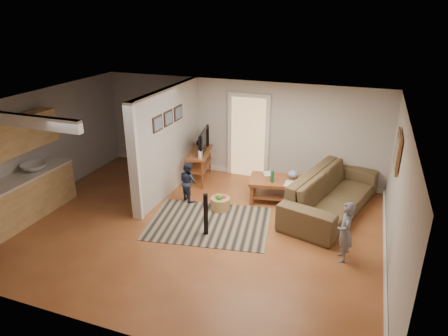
{
  "coord_description": "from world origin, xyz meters",
  "views": [
    {
      "loc": [
        3.08,
        -6.51,
        4.2
      ],
      "look_at": [
        0.47,
        0.65,
        1.1
      ],
      "focal_mm": 32.0,
      "sensor_mm": 36.0,
      "label": 1
    }
  ],
  "objects_px": {
    "tv_console": "(200,154)",
    "speaker_left": "(206,215)",
    "sofa": "(330,211)",
    "toddler": "(189,200)",
    "speaker_right": "(199,156)",
    "toy_basket": "(220,203)",
    "child": "(341,259)",
    "coffee_table": "(281,184)"
  },
  "relations": [
    {
      "from": "sofa",
      "to": "tv_console",
      "type": "bearing_deg",
      "value": 95.57
    },
    {
      "from": "speaker_left",
      "to": "speaker_right",
      "type": "distance_m",
      "value": 3.22
    },
    {
      "from": "toy_basket",
      "to": "sofa",
      "type": "bearing_deg",
      "value": 18.19
    },
    {
      "from": "speaker_left",
      "to": "toddler",
      "type": "bearing_deg",
      "value": 104.86
    },
    {
      "from": "coffee_table",
      "to": "toddler",
      "type": "height_order",
      "value": "coffee_table"
    },
    {
      "from": "tv_console",
      "to": "toddler",
      "type": "relative_size",
      "value": 1.42
    },
    {
      "from": "sofa",
      "to": "speaker_right",
      "type": "distance_m",
      "value": 3.79
    },
    {
      "from": "sofa",
      "to": "toy_basket",
      "type": "height_order",
      "value": "sofa"
    },
    {
      "from": "speaker_left",
      "to": "toddler",
      "type": "relative_size",
      "value": 0.94
    },
    {
      "from": "child",
      "to": "toddler",
      "type": "relative_size",
      "value": 1.21
    },
    {
      "from": "speaker_left",
      "to": "toy_basket",
      "type": "relative_size",
      "value": 2.03
    },
    {
      "from": "tv_console",
      "to": "speaker_left",
      "type": "bearing_deg",
      "value": -76.73
    },
    {
      "from": "speaker_left",
      "to": "toddler",
      "type": "distance_m",
      "value": 1.63
    },
    {
      "from": "coffee_table",
      "to": "speaker_right",
      "type": "relative_size",
      "value": 1.66
    },
    {
      "from": "toddler",
      "to": "child",
      "type": "bearing_deg",
      "value": -165.66
    },
    {
      "from": "sofa",
      "to": "speaker_right",
      "type": "xyz_separation_m",
      "value": [
        -3.6,
        1.08,
        0.45
      ]
    },
    {
      "from": "speaker_right",
      "to": "toy_basket",
      "type": "height_order",
      "value": "speaker_right"
    },
    {
      "from": "child",
      "to": "toddler",
      "type": "xyz_separation_m",
      "value": [
        -3.56,
        1.2,
        0.0
      ]
    },
    {
      "from": "tv_console",
      "to": "toddler",
      "type": "bearing_deg",
      "value": -93.15
    },
    {
      "from": "speaker_left",
      "to": "child",
      "type": "relative_size",
      "value": 0.78
    },
    {
      "from": "tv_console",
      "to": "toy_basket",
      "type": "xyz_separation_m",
      "value": [
        1.04,
        -1.33,
        -0.56
      ]
    },
    {
      "from": "speaker_right",
      "to": "sofa",
      "type": "bearing_deg",
      "value": -9.36
    },
    {
      "from": "child",
      "to": "speaker_right",
      "type": "bearing_deg",
      "value": -136.67
    },
    {
      "from": "child",
      "to": "toddler",
      "type": "bearing_deg",
      "value": -119.88
    },
    {
      "from": "sofa",
      "to": "coffee_table",
      "type": "bearing_deg",
      "value": 98.71
    },
    {
      "from": "toy_basket",
      "to": "toddler",
      "type": "relative_size",
      "value": 0.46
    },
    {
      "from": "sofa",
      "to": "tv_console",
      "type": "relative_size",
      "value": 2.25
    },
    {
      "from": "tv_console",
      "to": "sofa",
      "type": "bearing_deg",
      "value": -21.9
    },
    {
      "from": "speaker_left",
      "to": "toddler",
      "type": "xyz_separation_m",
      "value": [
        -0.96,
        1.25,
        -0.44
      ]
    },
    {
      "from": "speaker_right",
      "to": "child",
      "type": "distance_m",
      "value": 4.93
    },
    {
      "from": "coffee_table",
      "to": "child",
      "type": "xyz_separation_m",
      "value": [
        1.56,
        -1.91,
        -0.42
      ]
    },
    {
      "from": "speaker_right",
      "to": "toddler",
      "type": "height_order",
      "value": "speaker_right"
    },
    {
      "from": "sofa",
      "to": "speaker_left",
      "type": "xyz_separation_m",
      "value": [
        -2.2,
        -1.82,
        0.44
      ]
    },
    {
      "from": "tv_console",
      "to": "speaker_left",
      "type": "height_order",
      "value": "tv_console"
    },
    {
      "from": "sofa",
      "to": "child",
      "type": "bearing_deg",
      "value": -151.9
    },
    {
      "from": "sofa",
      "to": "toy_basket",
      "type": "distance_m",
      "value": 2.42
    },
    {
      "from": "toddler",
      "to": "tv_console",
      "type": "bearing_deg",
      "value": -48.03
    },
    {
      "from": "toy_basket",
      "to": "child",
      "type": "bearing_deg",
      "value": -20.66
    },
    {
      "from": "sofa",
      "to": "toddler",
      "type": "xyz_separation_m",
      "value": [
        -3.16,
        -0.57,
        0.0
      ]
    },
    {
      "from": "speaker_left",
      "to": "child",
      "type": "bearing_deg",
      "value": -21.48
    },
    {
      "from": "speaker_right",
      "to": "tv_console",
      "type": "bearing_deg",
      "value": -54.93
    },
    {
      "from": "toddler",
      "to": "speaker_right",
      "type": "bearing_deg",
      "value": -41.86
    }
  ]
}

